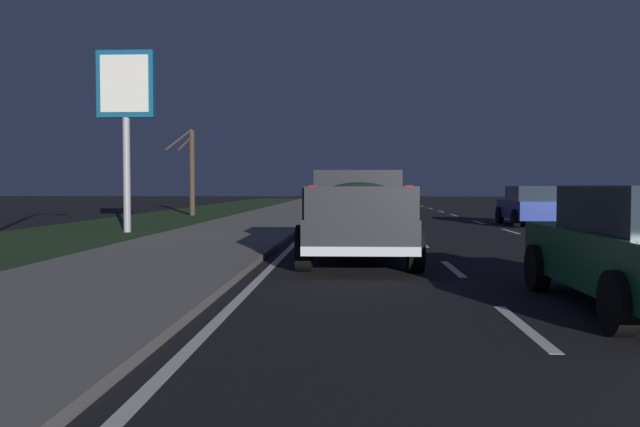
# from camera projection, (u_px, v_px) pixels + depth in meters

# --- Properties ---
(ground) EXTENTS (144.00, 144.00, 0.00)m
(ground) POSITION_uv_depth(u_px,v_px,m) (436.00, 221.00, 28.86)
(ground) COLOR black
(sidewalk_shoulder) EXTENTS (108.00, 4.00, 0.12)m
(sidewalk_shoulder) POSITION_uv_depth(u_px,v_px,m) (265.00, 220.00, 29.22)
(sidewalk_shoulder) COLOR slate
(sidewalk_shoulder) RESTS_ON ground
(grass_verge) EXTENTS (108.00, 6.00, 0.01)m
(grass_verge) POSITION_uv_depth(u_px,v_px,m) (153.00, 221.00, 29.46)
(grass_verge) COLOR #1E3819
(grass_verge) RESTS_ON ground
(lane_markings) EXTENTS (108.00, 7.04, 0.01)m
(lane_markings) POSITION_uv_depth(u_px,v_px,m) (364.00, 218.00, 32.05)
(lane_markings) COLOR silver
(lane_markings) RESTS_ON ground
(pickup_truck) EXTENTS (5.44, 2.31, 1.87)m
(pickup_truck) POSITION_uv_depth(u_px,v_px,m) (358.00, 213.00, 13.74)
(pickup_truck) COLOR #232328
(pickup_truck) RESTS_ON ground
(sedan_blue) EXTENTS (4.44, 2.09, 1.54)m
(sedan_blue) POSITION_uv_depth(u_px,v_px,m) (531.00, 205.00, 25.91)
(sedan_blue) COLOR navy
(sedan_blue) RESTS_ON ground
(sedan_red) EXTENTS (4.45, 2.10, 1.54)m
(sedan_red) POSITION_uv_depth(u_px,v_px,m) (356.00, 198.00, 43.45)
(sedan_red) COLOR maroon
(sedan_red) RESTS_ON ground
(gas_price_sign) EXTENTS (0.27, 1.90, 6.00)m
(gas_price_sign) POSITION_uv_depth(u_px,v_px,m) (126.00, 98.00, 21.93)
(gas_price_sign) COLOR #99999E
(gas_price_sign) RESTS_ON ground
(bare_tree_far) EXTENTS (1.96, 1.40, 4.54)m
(bare_tree_far) POSITION_uv_depth(u_px,v_px,m) (191.00, 170.00, 34.72)
(bare_tree_far) COLOR #423323
(bare_tree_far) RESTS_ON ground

